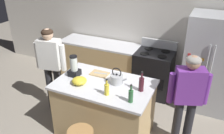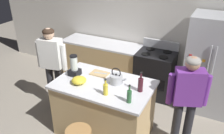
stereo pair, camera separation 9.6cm
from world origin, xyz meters
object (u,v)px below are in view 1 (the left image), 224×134
(bottle_wine, at_px, (141,84))
(mixing_bowl, at_px, (79,81))
(kitchen_island, at_px, (104,108))
(tea_kettle, at_px, (117,79))
(chef_knife, at_px, (101,73))
(bottle_soda, at_px, (107,89))
(cutting_board, at_px, (100,74))
(person_by_island_left, at_px, (51,62))
(person_by_sink_right, at_px, (188,95))
(refrigerator, at_px, (209,64))
(blender_appliance, at_px, (74,67))
(bottle_olive_oil, at_px, (131,96))
(stove_range, at_px, (153,73))

(bottle_wine, relative_size, mixing_bowl, 1.36)
(kitchen_island, bearing_deg, tea_kettle, 27.94)
(tea_kettle, bearing_deg, chef_knife, 158.06)
(bottle_soda, xyz_separation_m, cutting_board, (-0.38, 0.50, -0.08))
(tea_kettle, bearing_deg, person_by_island_left, 174.74)
(person_by_sink_right, bearing_deg, refrigerator, 80.64)
(blender_appliance, height_order, cutting_board, blender_appliance)
(kitchen_island, xyz_separation_m, bottle_wine, (0.59, 0.04, 0.59))
(blender_appliance, bearing_deg, person_by_sink_right, 6.98)
(person_by_island_left, bearing_deg, bottle_olive_oil, -16.20)
(stove_range, height_order, person_by_island_left, person_by_island_left)
(mixing_bowl, relative_size, chef_knife, 1.06)
(stove_range, bearing_deg, person_by_sink_right, -56.90)
(stove_range, distance_m, bottle_soda, 1.89)
(person_by_sink_right, bearing_deg, cutting_board, -179.61)
(bottle_wine, distance_m, tea_kettle, 0.42)
(person_by_island_left, height_order, bottle_soda, person_by_island_left)
(mixing_bowl, bearing_deg, tea_kettle, 26.37)
(stove_range, bearing_deg, mixing_bowl, -113.89)
(stove_range, relative_size, mixing_bowl, 4.90)
(mixing_bowl, height_order, tea_kettle, tea_kettle)
(mixing_bowl, bearing_deg, stove_range, 66.11)
(bottle_wine, xyz_separation_m, chef_knife, (-0.77, 0.19, -0.09))
(tea_kettle, xyz_separation_m, cutting_board, (-0.38, 0.14, -0.07))
(bottle_olive_oil, bearing_deg, mixing_bowl, 172.25)
(stove_range, height_order, blender_appliance, blender_appliance)
(person_by_sink_right, distance_m, blender_appliance, 1.81)
(person_by_island_left, bearing_deg, bottle_soda, -19.36)
(person_by_sink_right, bearing_deg, bottle_soda, -154.45)
(person_by_sink_right, distance_m, cutting_board, 1.44)
(kitchen_island, distance_m, bottle_soda, 0.65)
(cutting_board, distance_m, chef_knife, 0.02)
(mixing_bowl, relative_size, tea_kettle, 0.84)
(kitchen_island, xyz_separation_m, cutting_board, (-0.20, 0.24, 0.49))
(tea_kettle, relative_size, chef_knife, 1.25)
(kitchen_island, xyz_separation_m, refrigerator, (1.44, 1.50, 0.45))
(stove_range, relative_size, chef_knife, 5.18)
(bottle_wine, bearing_deg, tea_kettle, 173.36)
(refrigerator, distance_m, cutting_board, 2.07)
(kitchen_island, xyz_separation_m, chef_knife, (-0.18, 0.24, 0.50))
(refrigerator, distance_m, tea_kettle, 1.90)
(stove_range, bearing_deg, tea_kettle, -99.05)
(blender_appliance, distance_m, bottle_olive_oil, 1.15)
(tea_kettle, bearing_deg, mixing_bowl, -153.63)
(mixing_bowl, height_order, chef_knife, mixing_bowl)
(refrigerator, bearing_deg, tea_kettle, -132.02)
(cutting_board, bearing_deg, tea_kettle, -20.88)
(refrigerator, distance_m, chef_knife, 2.06)
(person_by_sink_right, xyz_separation_m, bottle_soda, (-1.06, -0.51, 0.10))
(refrigerator, bearing_deg, bottle_olive_oil, -116.55)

